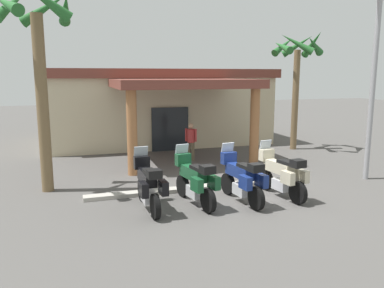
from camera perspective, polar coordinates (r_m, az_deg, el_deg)
The scene contains 11 objects.
ground_plane at distance 12.04m, azimuth 6.15°, elevation -7.44°, with size 80.00×80.00×0.00m, color #514F4C.
motel_building at distance 21.60m, azimuth -5.28°, elevation 5.81°, with size 11.81×11.38×3.92m.
motorcycle_black at distance 10.58m, azimuth -6.45°, elevation -5.98°, with size 0.71×2.21×1.61m.
motorcycle_green at distance 10.93m, azimuth 0.47°, elevation -5.39°, with size 0.83×2.21×1.61m.
motorcycle_blue at distance 11.23m, azimuth 7.37°, elevation -5.06°, with size 0.75×2.21×1.61m.
motorcycle_cream at distance 11.91m, azimuth 13.07°, elevation -4.35°, with size 0.77×2.21×1.61m.
pedestrian at distance 16.43m, azimuth -0.16°, elevation 0.70°, with size 0.42×0.38×1.62m.
palm_tree_roadside at distance 12.74m, azimuth -21.74°, elevation 13.31°, with size 2.33×2.42×6.33m.
palm_tree_near_portico at distance 19.58m, azimuth 15.22°, elevation 11.86°, with size 2.45×2.52×5.74m.
roadside_sign at distance 14.69m, azimuth 25.58°, elevation 14.30°, with size 1.40×0.18×7.45m.
curb_strip at distance 12.53m, azimuth 1.43°, elevation -6.40°, with size 7.37×0.36×0.12m, color #ADA89E.
Camera 1 is at (-4.80, -10.44, 3.62)m, focal length 36.23 mm.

